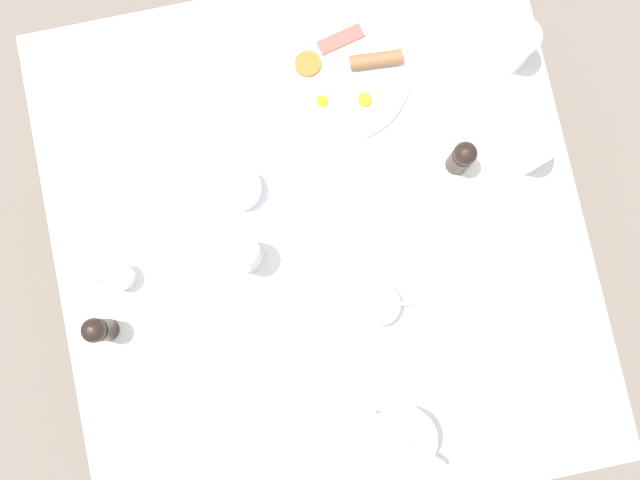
# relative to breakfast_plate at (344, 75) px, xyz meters

# --- Properties ---
(ground_plane) EXTENTS (8.00, 8.00, 0.00)m
(ground_plane) POSITION_rel_breakfast_plate_xyz_m (0.12, 0.34, -0.77)
(ground_plane) COLOR #70665B
(table) EXTENTS (1.09, 1.13, 0.76)m
(table) POSITION_rel_breakfast_plate_xyz_m (0.12, 0.34, -0.07)
(table) COLOR silver
(table) RESTS_ON ground_plane
(breakfast_plate) EXTENTS (0.29, 0.29, 0.04)m
(breakfast_plate) POSITION_rel_breakfast_plate_xyz_m (0.00, 0.00, 0.00)
(breakfast_plate) COLOR white
(breakfast_plate) RESTS_ON table
(teapot_near) EXTENTS (0.15, 0.16, 0.11)m
(teapot_near) POSITION_rel_breakfast_plate_xyz_m (0.04, 0.75, 0.04)
(teapot_near) COLOR white
(teapot_near) RESTS_ON table
(teacup_with_saucer_left) EXTENTS (0.15, 0.15, 0.06)m
(teacup_with_saucer_left) POSITION_rel_breakfast_plate_xyz_m (0.04, 0.49, 0.02)
(teacup_with_saucer_left) COLOR white
(teacup_with_saucer_left) RESTS_ON table
(teacup_with_saucer_right) EXTENTS (0.15, 0.15, 0.06)m
(teacup_with_saucer_right) POSITION_rel_breakfast_plate_xyz_m (0.26, 0.20, 0.02)
(teacup_with_saucer_right) COLOR white
(teacup_with_saucer_right) RESTS_ON table
(water_glass_tall) EXTENTS (0.07, 0.07, 0.11)m
(water_glass_tall) POSITION_rel_breakfast_plate_xyz_m (-0.33, 0.25, 0.05)
(water_glass_tall) COLOR white
(water_glass_tall) RESTS_ON table
(water_glass_short) EXTENTS (0.07, 0.07, 0.13)m
(water_glass_short) POSITION_rel_breakfast_plate_xyz_m (-0.35, 0.03, 0.06)
(water_glass_short) COLOR white
(water_glass_short) RESTS_ON table
(wine_glass_spare) EXTENTS (0.07, 0.07, 0.13)m
(wine_glass_spare) POSITION_rel_breakfast_plate_xyz_m (0.28, 0.33, 0.06)
(wine_glass_spare) COLOR white
(wine_glass_spare) RESTS_ON table
(creamer_jug) EXTENTS (0.08, 0.06, 0.07)m
(creamer_jug) POSITION_rel_breakfast_plate_xyz_m (0.54, 0.33, 0.02)
(creamer_jug) COLOR white
(creamer_jug) RESTS_ON table
(pepper_grinder) EXTENTS (0.05, 0.05, 0.12)m
(pepper_grinder) POSITION_rel_breakfast_plate_xyz_m (-0.19, 0.24, 0.06)
(pepper_grinder) COLOR black
(pepper_grinder) RESTS_ON table
(salt_grinder) EXTENTS (0.05, 0.05, 0.12)m
(salt_grinder) POSITION_rel_breakfast_plate_xyz_m (0.58, 0.43, 0.06)
(salt_grinder) COLOR black
(salt_grinder) RESTS_ON table
(fork_by_plate) EXTENTS (0.06, 0.16, 0.00)m
(fork_by_plate) POSITION_rel_breakfast_plate_xyz_m (0.43, 0.73, -0.01)
(fork_by_plate) COLOR silver
(fork_by_plate) RESTS_ON table
(knife_by_plate) EXTENTS (0.02, 0.22, 0.00)m
(knife_by_plate) POSITION_rel_breakfast_plate_xyz_m (0.41, -0.03, -0.01)
(knife_by_plate) COLOR silver
(knife_by_plate) RESTS_ON table
(spoon_for_tea) EXTENTS (0.05, 0.15, 0.00)m
(spoon_for_tea) POSITION_rel_breakfast_plate_xyz_m (-0.27, 0.46, -0.01)
(spoon_for_tea) COLOR silver
(spoon_for_tea) RESTS_ON table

